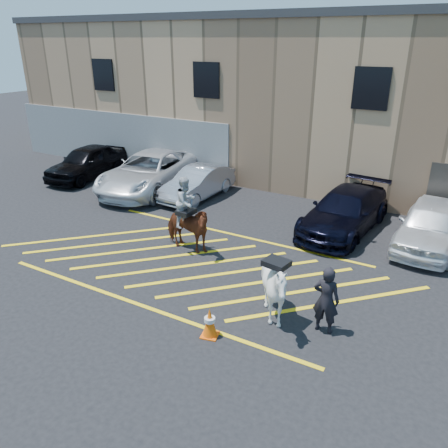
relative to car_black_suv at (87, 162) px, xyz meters
The scene contains 12 objects.
ground 10.55m from the car_black_suv, 26.42° to the right, with size 90.00×90.00×0.00m, color black.
car_black_suv is the anchor object (origin of this frame).
car_white_pickup 3.79m from the car_black_suv, ahead, with size 2.73×5.92×1.64m, color silver.
car_silver_sedan 6.25m from the car_black_suv, ahead, with size 1.38×3.95×1.30m, color #999CA7.
car_blue_suv 12.57m from the car_black_suv, ahead, with size 1.99×4.90×1.42m, color black.
car_white_suv 15.29m from the car_black_suv, ahead, with size 1.75×4.35×1.48m, color white.
handler 15.08m from the car_black_suv, 24.29° to the right, with size 0.61×0.40×1.66m, color black.
warehouse 12.26m from the car_black_suv, 37.82° to the left, with size 32.42×10.20×7.30m.
hatching_zone 10.69m from the car_black_suv, 27.86° to the right, with size 12.60×5.12×0.01m.
mounted_bay 9.65m from the car_black_suv, 26.26° to the right, with size 1.91×0.98×2.44m.
saddled_white 14.10m from the car_black_suv, 26.94° to the right, with size 1.66×1.80×1.74m.
traffic_cone 13.87m from the car_black_suv, 33.59° to the right, with size 0.45×0.45×0.73m.
Camera 1 is at (6.42, -9.97, 6.28)m, focal length 35.00 mm.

